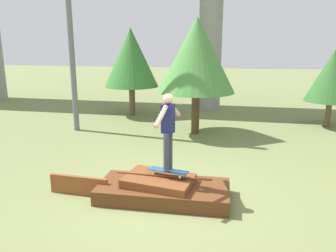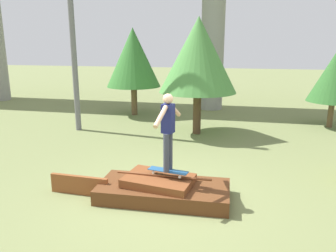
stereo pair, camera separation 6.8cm
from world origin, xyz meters
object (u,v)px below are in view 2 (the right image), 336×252
at_px(skater, 168,127).
at_px(utility_pole, 70,4).
at_px(tree_behind_right, 335,76).
at_px(skateboard, 168,171).
at_px(tree_mid_back, 198,55).
at_px(tree_behind_left, 133,58).

distance_m(skater, utility_pole, 7.18).
distance_m(utility_pole, tree_behind_right, 9.92).
distance_m(skateboard, tree_behind_right, 8.80).
height_order(tree_behind_right, tree_mid_back, tree_mid_back).
height_order(utility_pole, tree_behind_left, utility_pole).
bearing_deg(tree_mid_back, skateboard, -88.66).
relative_size(skater, tree_mid_back, 0.39).
height_order(skateboard, tree_mid_back, tree_mid_back).
height_order(utility_pole, tree_behind_right, utility_pole).
relative_size(utility_pole, tree_behind_left, 2.27).
bearing_deg(tree_behind_right, tree_mid_back, -157.12).
height_order(skater, tree_behind_left, tree_behind_left).
relative_size(skateboard, tree_behind_right, 0.29).
bearing_deg(tree_mid_back, skater, -88.66).
distance_m(skateboard, tree_behind_left, 8.73).
distance_m(tree_behind_left, tree_mid_back, 4.14).
relative_size(skateboard, tree_behind_left, 0.22).
distance_m(skateboard, skater, 0.92).
xyz_separation_m(utility_pole, tree_behind_left, (1.17, 3.07, -1.92)).
bearing_deg(skateboard, tree_behind_right, 56.78).
distance_m(skater, tree_mid_back, 5.35).
distance_m(tree_behind_left, tree_behind_right, 8.13).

